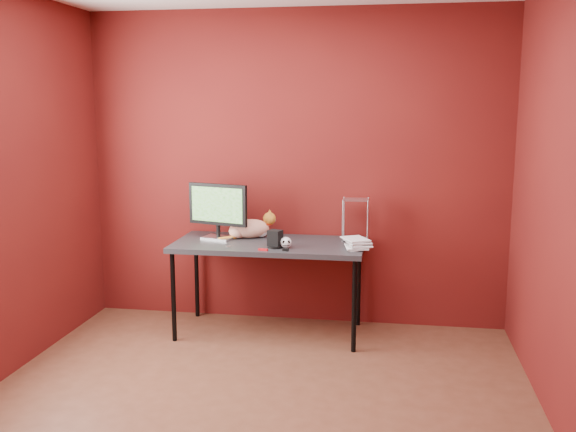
% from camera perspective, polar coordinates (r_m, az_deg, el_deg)
% --- Properties ---
extents(room, '(3.52, 3.52, 2.61)m').
position_cam_1_polar(room, '(3.62, -3.57, 3.74)').
color(room, '#512B1B').
rests_on(room, ground).
extents(desk, '(1.50, 0.70, 0.75)m').
position_cam_1_polar(desk, '(5.10, -1.70, -2.91)').
color(desk, black).
rests_on(desk, ground).
extents(monitor, '(0.51, 0.23, 0.45)m').
position_cam_1_polar(monitor, '(5.20, -6.25, 0.68)').
color(monitor, silver).
rests_on(monitor, desk).
extents(cat, '(0.43, 0.32, 0.23)m').
position_cam_1_polar(cat, '(5.26, -3.38, -1.10)').
color(cat, '#D75E2D').
rests_on(cat, desk).
extents(skull_mug, '(0.09, 0.09, 0.09)m').
position_cam_1_polar(skull_mug, '(4.88, -0.19, -2.37)').
color(skull_mug, white).
rests_on(skull_mug, desk).
extents(speaker, '(0.12, 0.12, 0.14)m').
position_cam_1_polar(speaker, '(4.89, -1.15, -2.11)').
color(speaker, black).
rests_on(speaker, desk).
extents(book_stack, '(0.25, 0.27, 0.88)m').
position_cam_1_polar(book_stack, '(4.82, 5.38, 2.21)').
color(book_stack, beige).
rests_on(book_stack, desk).
extents(wire_rack, '(0.21, 0.17, 0.34)m').
position_cam_1_polar(wire_rack, '(5.17, 6.02, -0.30)').
color(wire_rack, silver).
rests_on(wire_rack, desk).
extents(pocket_knife, '(0.08, 0.03, 0.01)m').
position_cam_1_polar(pocket_knife, '(4.81, -2.23, -3.01)').
color(pocket_knife, '#B00D13').
rests_on(pocket_knife, desk).
extents(black_gadget, '(0.05, 0.03, 0.02)m').
position_cam_1_polar(black_gadget, '(4.79, -0.22, -3.01)').
color(black_gadget, black).
rests_on(black_gadget, desk).
extents(washer, '(0.04, 0.04, 0.00)m').
position_cam_1_polar(washer, '(4.96, -5.35, -2.71)').
color(washer, silver).
rests_on(washer, desk).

